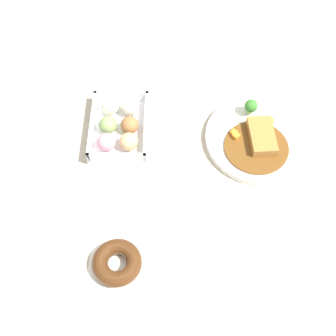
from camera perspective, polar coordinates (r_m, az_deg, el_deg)
name	(u,v)px	position (r m, az deg, el deg)	size (l,w,h in m)	color
ground_plane	(197,191)	(1.09, 3.77, -2.93)	(1.60, 1.60, 0.00)	#B2A893
curry_plate	(259,138)	(1.18, 11.52, 3.74)	(0.28, 0.28, 0.07)	white
donut_box	(119,126)	(1.18, -6.22, 5.30)	(0.21, 0.15, 0.06)	white
chocolate_ring_donut	(117,263)	(1.00, -6.48, -11.88)	(0.14, 0.14, 0.04)	white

